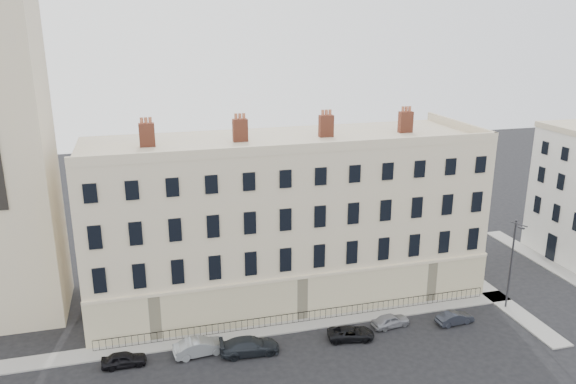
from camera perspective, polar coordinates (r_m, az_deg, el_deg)
name	(u,v)px	position (r m, az deg, el deg)	size (l,w,h in m)	color
ground	(394,345)	(47.98, 10.70, -15.06)	(160.00, 160.00, 0.00)	black
terrace	(285,217)	(52.91, -0.34, -2.58)	(36.22, 12.22, 17.00)	beige
pavement_terrace	(260,331)	(49.08, -2.85, -13.88)	(48.00, 2.00, 0.12)	gray
pavement_east_return	(478,283)	(60.01, 18.71, -8.77)	(2.00, 24.00, 0.12)	gray
pavement_adjacent	(548,264)	(67.22, 24.93, -6.68)	(2.00, 20.00, 0.12)	gray
railings	(304,317)	(50.04, 1.63, -12.56)	(35.00, 0.04, 0.96)	black
car_a	(124,359)	(46.25, -16.33, -16.00)	(1.35, 3.35, 1.14)	black
car_b	(200,347)	(46.29, -8.95, -15.27)	(1.44, 4.13, 1.36)	gray
car_c	(250,346)	(45.97, -3.92, -15.33)	(1.91, 4.70, 1.36)	black
car_d	(351,333)	(48.00, 6.41, -14.08)	(1.79, 3.88, 1.08)	black
car_e	(391,320)	(50.23, 10.37, -12.71)	(1.36, 3.37, 1.15)	gray
car_f	(455,318)	(51.93, 16.58, -12.16)	(1.16, 3.33, 1.10)	#22252D
streetlamp	(512,261)	(54.22, 21.78, -6.50)	(0.80, 1.77, 8.55)	#313136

